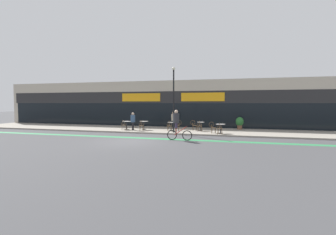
% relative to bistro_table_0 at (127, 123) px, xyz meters
% --- Properties ---
extents(ground_plane, '(120.00, 120.00, 0.00)m').
position_rel_bistro_table_0_xyz_m(ground_plane, '(3.12, -6.23, -0.66)').
color(ground_plane, '#424244').
extents(sidewalk_slab, '(40.00, 5.50, 0.12)m').
position_rel_bistro_table_0_xyz_m(sidewalk_slab, '(3.12, 1.02, -0.60)').
color(sidewalk_slab, gray).
rests_on(sidewalk_slab, ground).
extents(storefront_facade, '(40.00, 4.06, 4.82)m').
position_rel_bistro_table_0_xyz_m(storefront_facade, '(3.12, 5.73, 1.74)').
color(storefront_facade, '#B2A899').
rests_on(storefront_facade, ground).
extents(bike_lane_stripe, '(36.00, 0.70, 0.01)m').
position_rel_bistro_table_0_xyz_m(bike_lane_stripe, '(3.12, -4.31, -0.66)').
color(bike_lane_stripe, '#2D844C').
rests_on(bike_lane_stripe, ground).
extents(bistro_table_0, '(0.79, 0.79, 0.75)m').
position_rel_bistro_table_0_xyz_m(bistro_table_0, '(0.00, 0.00, 0.00)').
color(bistro_table_0, black).
rests_on(bistro_table_0, sidewalk_slab).
extents(bistro_table_1, '(0.76, 0.76, 0.78)m').
position_rel_bistro_table_0_xyz_m(bistro_table_1, '(1.64, 0.11, 0.02)').
color(bistro_table_1, black).
rests_on(bistro_table_1, sidewalk_slab).
extents(bistro_table_2, '(0.65, 0.65, 0.72)m').
position_rel_bistro_table_0_xyz_m(bistro_table_2, '(4.12, 0.38, -0.03)').
color(bistro_table_2, black).
rests_on(bistro_table_2, sidewalk_slab).
extents(bistro_table_3, '(0.62, 0.62, 0.75)m').
position_rel_bistro_table_0_xyz_m(bistro_table_3, '(6.67, 0.88, -0.01)').
color(bistro_table_3, black).
rests_on(bistro_table_3, sidewalk_slab).
extents(bistro_table_4, '(0.73, 0.73, 0.74)m').
position_rel_bistro_table_0_xyz_m(bistro_table_4, '(8.50, -0.74, -0.01)').
color(bistro_table_4, black).
rests_on(bistro_table_4, sidewalk_slab).
extents(cafe_chair_0_near, '(0.43, 0.59, 0.90)m').
position_rel_bistro_table_0_xyz_m(cafe_chair_0_near, '(0.01, -0.63, -0.03)').
color(cafe_chair_0_near, '#4C3823').
rests_on(cafe_chair_0_near, sidewalk_slab).
extents(cafe_chair_1_near, '(0.45, 0.60, 0.90)m').
position_rel_bistro_table_0_xyz_m(cafe_chair_1_near, '(1.65, -0.51, -0.03)').
color(cafe_chair_1_near, '#4C3823').
rests_on(cafe_chair_1_near, sidewalk_slab).
extents(cafe_chair_2_near, '(0.44, 0.59, 0.90)m').
position_rel_bistro_table_0_xyz_m(cafe_chair_2_near, '(4.13, -0.24, -0.03)').
color(cafe_chair_2_near, '#4C3823').
rests_on(cafe_chair_2_near, sidewalk_slab).
extents(cafe_chair_2_side, '(0.58, 0.42, 0.90)m').
position_rel_bistro_table_0_xyz_m(cafe_chair_2_side, '(4.75, 0.39, -0.03)').
color(cafe_chair_2_side, '#4C3823').
rests_on(cafe_chair_2_side, sidewalk_slab).
extents(cafe_chair_3_near, '(0.42, 0.58, 0.90)m').
position_rel_bistro_table_0_xyz_m(cafe_chair_3_near, '(6.67, 0.25, -0.03)').
color(cafe_chair_3_near, '#4C3823').
rests_on(cafe_chair_3_near, sidewalk_slab).
extents(cafe_chair_3_side, '(0.59, 0.44, 0.90)m').
position_rel_bistro_table_0_xyz_m(cafe_chair_3_side, '(6.04, 0.87, -0.03)').
color(cafe_chair_3_side, '#4C3823').
rests_on(cafe_chair_3_side, sidewalk_slab).
extents(cafe_chair_4_near, '(0.45, 0.60, 0.90)m').
position_rel_bistro_table_0_xyz_m(cafe_chair_4_near, '(8.49, -1.36, -0.03)').
color(cafe_chair_4_near, '#4C3823').
rests_on(cafe_chair_4_near, sidewalk_slab).
extents(cafe_chair_4_side, '(0.58, 0.41, 0.90)m').
position_rel_bistro_table_0_xyz_m(cafe_chair_4_side, '(7.88, -0.73, -0.03)').
color(cafe_chair_4_side, '#4C3823').
rests_on(cafe_chair_4_side, sidewalk_slab).
extents(planter_pot, '(0.70, 0.70, 1.13)m').
position_rel_bistro_table_0_xyz_m(planter_pot, '(9.90, 2.86, 0.09)').
color(planter_pot, brown).
rests_on(planter_pot, sidewalk_slab).
extents(lamp_post, '(0.26, 0.26, 5.33)m').
position_rel_bistro_table_0_xyz_m(lamp_post, '(4.75, -1.16, 2.53)').
color(lamp_post, black).
rests_on(lamp_post, sidewalk_slab).
extents(cyclist_0, '(1.74, 0.48, 2.06)m').
position_rel_bistro_table_0_xyz_m(cyclist_0, '(5.91, -4.55, 0.52)').
color(cyclist_0, black).
rests_on(cyclist_0, ground).
extents(pedestrian_near_end, '(0.50, 0.50, 1.57)m').
position_rel_bistro_table_0_xyz_m(pedestrian_near_end, '(0.82, -0.44, 0.39)').
color(pedestrian_near_end, black).
rests_on(pedestrian_near_end, sidewalk_slab).
extents(pedestrian_far_end, '(0.46, 0.46, 1.58)m').
position_rel_bistro_table_0_xyz_m(pedestrian_far_end, '(3.71, 2.60, 0.39)').
color(pedestrian_far_end, black).
rests_on(pedestrian_far_end, sidewalk_slab).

